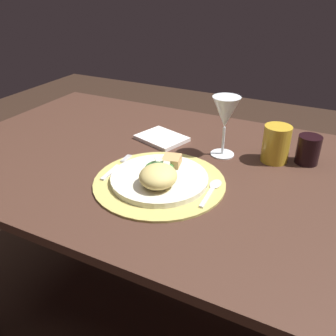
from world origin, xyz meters
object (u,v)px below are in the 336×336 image
(spoon, at_px, (213,188))
(wine_glass, at_px, (225,114))
(dining_table, at_px, (183,213))
(napkin, at_px, (162,138))
(amber_tumbler, at_px, (276,144))
(dark_tumbler, at_px, (308,150))
(fork, at_px, (115,168))
(dinner_plate, at_px, (159,178))

(spoon, distance_m, wine_glass, 0.24)
(dining_table, distance_m, napkin, 0.26)
(amber_tumbler, bearing_deg, napkin, -177.44)
(spoon, relative_size, dark_tumbler, 1.65)
(spoon, bearing_deg, fork, -175.06)
(dinner_plate, distance_m, wine_glass, 0.27)
(dinner_plate, relative_size, spoon, 1.85)
(dining_table, relative_size, dinner_plate, 5.89)
(dinner_plate, height_order, napkin, dinner_plate)
(wine_glass, relative_size, dark_tumbler, 2.17)
(napkin, bearing_deg, dinner_plate, -63.76)
(napkin, bearing_deg, amber_tumbler, 2.56)
(dining_table, relative_size, napkin, 9.99)
(dining_table, distance_m, fork, 0.26)
(fork, height_order, amber_tumbler, amber_tumbler)
(fork, distance_m, dark_tumbler, 0.55)
(fork, distance_m, spoon, 0.28)
(dinner_plate, bearing_deg, spoon, 11.24)
(dining_table, xyz_separation_m, wine_glass, (0.07, 0.11, 0.30))
(fork, xyz_separation_m, wine_glass, (0.23, 0.23, 0.12))
(fork, relative_size, dark_tumbler, 1.86)
(dining_table, relative_size, amber_tumbler, 13.87)
(dining_table, distance_m, dark_tumbler, 0.41)
(dining_table, relative_size, wine_glass, 8.29)
(spoon, xyz_separation_m, napkin, (-0.26, 0.22, -0.00))
(dining_table, xyz_separation_m, fork, (-0.16, -0.12, 0.18))
(wine_glass, height_order, dark_tumbler, wine_glass)
(fork, xyz_separation_m, dark_tumbler, (0.47, 0.29, 0.03))
(dinner_plate, relative_size, amber_tumbler, 2.35)
(wine_glass, bearing_deg, dining_table, -123.59)
(amber_tumbler, bearing_deg, spoon, -113.47)
(amber_tumbler, bearing_deg, fork, -145.79)
(dark_tumbler, bearing_deg, wine_glass, -165.79)
(napkin, distance_m, wine_glass, 0.25)
(fork, relative_size, napkin, 1.03)
(wine_glass, xyz_separation_m, amber_tumbler, (0.15, 0.03, -0.08))
(amber_tumbler, relative_size, dark_tumbler, 1.30)
(fork, bearing_deg, napkin, 85.55)
(fork, bearing_deg, dining_table, 36.30)
(fork, height_order, dark_tumbler, dark_tumbler)
(wine_glass, bearing_deg, dark_tumbler, 14.21)
(napkin, xyz_separation_m, wine_glass, (0.21, -0.01, 0.12))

